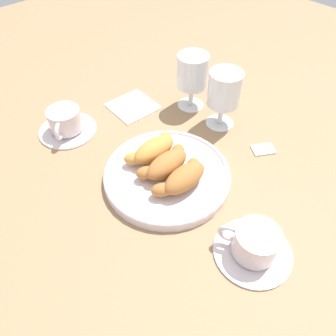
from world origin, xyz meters
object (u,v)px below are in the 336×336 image
object	(u,v)px
juice_glass_right	(192,73)
croissant_large	(182,179)
pastry_plate	(168,174)
folded_napkin	(133,106)
croissant_extra	(153,149)
croissant_small	(167,163)
coffee_cup_far	(66,123)
sugar_packet	(263,149)
coffee_cup_near	(254,245)
juice_glass_left	(224,92)

from	to	relation	value
juice_glass_right	croissant_large	bearing A→B (deg)	-139.59
pastry_plate	folded_napkin	bearing A→B (deg)	67.20
croissant_extra	folded_napkin	distance (m)	0.22
pastry_plate	croissant_small	size ratio (longest dim) A/B	1.91
pastry_plate	croissant_large	xyz separation A→B (m)	(-0.01, -0.05, 0.03)
croissant_small	croissant_extra	xyz separation A→B (m)	(0.01, 0.05, 0.00)
pastry_plate	juice_glass_right	world-z (taller)	juice_glass_right
coffee_cup_far	sugar_packet	xyz separation A→B (m)	(0.29, -0.36, -0.02)
coffee_cup_near	croissant_small	bearing A→B (deg)	86.87
croissant_small	juice_glass_right	distance (m)	0.26
croissant_extra	juice_glass_left	xyz separation A→B (m)	(0.21, -0.01, 0.05)
croissant_large	sugar_packet	world-z (taller)	croissant_large
pastry_plate	croissant_extra	world-z (taller)	croissant_extra
croissant_large	folded_napkin	size ratio (longest dim) A/B	1.25
juice_glass_right	folded_napkin	distance (m)	0.18
croissant_large	folded_napkin	distance (m)	0.31
juice_glass_left	pastry_plate	bearing A→B (deg)	-168.69
pastry_plate	juice_glass_left	xyz separation A→B (m)	(0.22, 0.04, 0.08)
croissant_extra	sugar_packet	world-z (taller)	croissant_extra
croissant_small	coffee_cup_far	size ratio (longest dim) A/B	1.01
sugar_packet	folded_napkin	bearing A→B (deg)	141.28
croissant_large	folded_napkin	xyz separation A→B (m)	(0.11, 0.29, -0.04)
croissant_large	juice_glass_left	world-z (taller)	juice_glass_left
coffee_cup_near	juice_glass_left	xyz separation A→B (m)	(0.23, 0.27, 0.07)
pastry_plate	coffee_cup_far	world-z (taller)	coffee_cup_far
pastry_plate	croissant_small	world-z (taller)	croissant_small
croissant_small	sugar_packet	xyz separation A→B (m)	(0.21, -0.09, -0.04)
croissant_large	coffee_cup_far	world-z (taller)	croissant_large
coffee_cup_far	croissant_extra	bearing A→B (deg)	-69.94
sugar_packet	pastry_plate	bearing A→B (deg)	-169.75
sugar_packet	coffee_cup_far	bearing A→B (deg)	161.07
croissant_large	croissant_small	world-z (taller)	same
pastry_plate	juice_glass_left	distance (m)	0.23
coffee_cup_far	sugar_packet	bearing A→B (deg)	-51.39
coffee_cup_far	folded_napkin	bearing A→B (deg)	-9.88
croissant_large	juice_glass_right	size ratio (longest dim) A/B	0.98
croissant_large	pastry_plate	bearing A→B (deg)	81.47
croissant_extra	sugar_packet	xyz separation A→B (m)	(0.21, -0.14, -0.04)
pastry_plate	sugar_packet	world-z (taller)	pastry_plate
coffee_cup_near	juice_glass_right	world-z (taller)	juice_glass_right
coffee_cup_near	sugar_packet	world-z (taller)	coffee_cup_near
croissant_small	coffee_cup_far	xyz separation A→B (m)	(-0.07, 0.27, -0.02)
pastry_plate	coffee_cup_near	bearing A→B (deg)	-93.19
croissant_extra	juice_glass_left	bearing A→B (deg)	-2.66
sugar_packet	juice_glass_right	bearing A→B (deg)	121.95
croissant_small	juice_glass_right	size ratio (longest dim) A/B	0.98
croissant_large	coffee_cup_near	world-z (taller)	croissant_large
croissant_small	coffee_cup_near	bearing A→B (deg)	-93.13
pastry_plate	folded_napkin	xyz separation A→B (m)	(0.10, 0.24, -0.01)
coffee_cup_far	juice_glass_left	world-z (taller)	juice_glass_left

